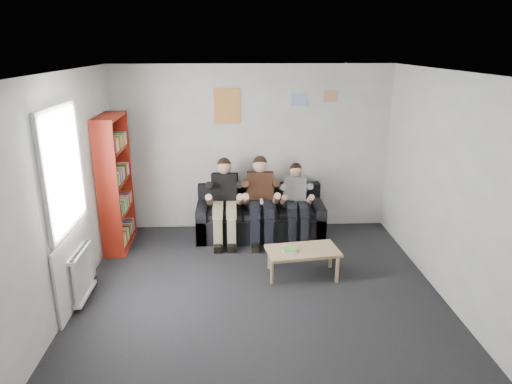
% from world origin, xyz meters
% --- Properties ---
extents(room_shell, '(5.00, 5.00, 5.00)m').
position_xyz_m(room_shell, '(0.00, 0.00, 1.35)').
color(room_shell, black).
rests_on(room_shell, ground).
extents(sofa, '(2.02, 0.83, 0.78)m').
position_xyz_m(sofa, '(0.10, 2.12, 0.28)').
color(sofa, black).
rests_on(sofa, ground).
extents(bookshelf, '(0.30, 0.91, 2.03)m').
position_xyz_m(bookshelf, '(-2.07, 1.77, 1.01)').
color(bookshelf, maroon).
rests_on(bookshelf, ground).
extents(coffee_table, '(0.95, 0.52, 0.38)m').
position_xyz_m(coffee_table, '(0.60, 0.68, 0.33)').
color(coffee_table, tan).
rests_on(coffee_table, ground).
extents(game_cases, '(0.20, 0.16, 0.03)m').
position_xyz_m(game_cases, '(0.42, 0.64, 0.39)').
color(game_cases, silver).
rests_on(game_cases, coffee_table).
extents(person_left, '(0.41, 0.88, 1.30)m').
position_xyz_m(person_left, '(-0.46, 1.92, 0.64)').
color(person_left, black).
rests_on(person_left, sofa).
extents(person_middle, '(0.42, 0.91, 1.32)m').
position_xyz_m(person_middle, '(0.10, 1.92, 0.65)').
color(person_middle, '#432516').
rests_on(person_middle, sofa).
extents(person_right, '(0.36, 0.78, 1.21)m').
position_xyz_m(person_right, '(0.67, 1.93, 0.60)').
color(person_right, silver).
rests_on(person_right, sofa).
extents(radiator, '(0.10, 0.64, 0.60)m').
position_xyz_m(radiator, '(-2.15, 0.20, 0.35)').
color(radiator, white).
rests_on(radiator, ground).
extents(window, '(0.05, 1.30, 2.36)m').
position_xyz_m(window, '(-2.22, 0.20, 1.03)').
color(window, white).
rests_on(window, room_shell).
extents(poster_large, '(0.42, 0.01, 0.55)m').
position_xyz_m(poster_large, '(-0.40, 2.49, 2.05)').
color(poster_large, gold).
rests_on(poster_large, room_shell).
extents(poster_blue, '(0.25, 0.01, 0.20)m').
position_xyz_m(poster_blue, '(0.75, 2.49, 2.15)').
color(poster_blue, '#4671EF').
rests_on(poster_blue, room_shell).
extents(poster_pink, '(0.22, 0.01, 0.18)m').
position_xyz_m(poster_pink, '(1.25, 2.49, 2.20)').
color(poster_pink, '#C13C86').
rests_on(poster_pink, room_shell).
extents(poster_sign, '(0.20, 0.01, 0.14)m').
position_xyz_m(poster_sign, '(-1.00, 2.49, 2.25)').
color(poster_sign, silver).
rests_on(poster_sign, room_shell).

